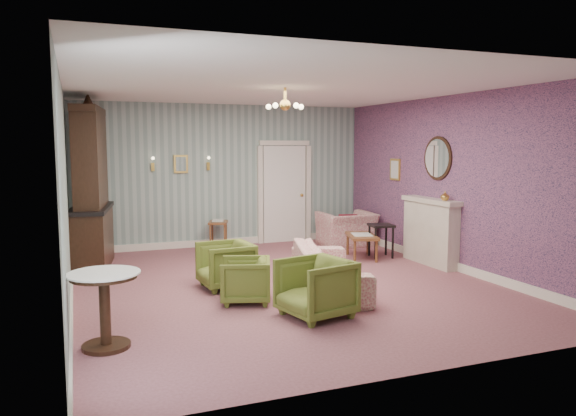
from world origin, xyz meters
name	(u,v)px	position (x,y,z in m)	size (l,w,h in m)	color
floor	(285,284)	(0.00, 0.00, 0.00)	(7.00, 7.00, 0.00)	#92555D
ceiling	(285,88)	(0.00, 0.00, 2.90)	(7.00, 7.00, 0.00)	white
wall_back	(225,176)	(0.00, 3.50, 1.45)	(6.00, 6.00, 0.00)	gray
wall_front	(426,216)	(0.00, -3.50, 1.45)	(6.00, 6.00, 0.00)	gray
wall_left	(66,194)	(-3.00, 0.00, 1.45)	(7.00, 7.00, 0.00)	gray
wall_right	(453,183)	(3.00, 0.00, 1.45)	(7.00, 7.00, 0.00)	gray
wall_right_floral	(453,183)	(2.98, 0.00, 1.45)	(7.00, 7.00, 0.00)	#BA5D84
door	(284,192)	(1.30, 3.46, 1.08)	(1.12, 0.12, 2.16)	white
olive_chair_a	(316,285)	(-0.22, -1.61, 0.39)	(0.77, 0.72, 0.79)	#5D6A25
olive_chair_b	(245,278)	(-0.83, -0.70, 0.33)	(0.63, 0.59, 0.65)	#5D6A25
olive_chair_c	(226,263)	(-0.88, 0.12, 0.37)	(0.72, 0.68, 0.74)	#5D6A25
sofa_chintz	(329,261)	(0.47, -0.52, 0.42)	(2.16, 0.63, 0.84)	#A54254
wingback_chair	(347,223)	(2.33, 2.54, 0.46)	(1.06, 0.69, 0.93)	#A54254
dresser	(90,184)	(-2.65, 2.24, 1.43)	(0.60, 1.72, 2.87)	black
fireplace	(430,231)	(2.86, 0.40, 0.58)	(0.30, 1.40, 1.16)	beige
mantel_vase	(445,196)	(2.84, 0.00, 1.23)	(0.15, 0.15, 0.15)	gold
oval_mirror	(437,158)	(2.96, 0.40, 1.85)	(0.04, 0.76, 0.84)	white
framed_print	(395,169)	(2.97, 1.75, 1.60)	(0.04, 0.34, 0.42)	gold
coffee_table	(362,246)	(1.98, 1.26, 0.22)	(0.48, 0.87, 0.45)	brown
side_table_black	(381,241)	(2.36, 1.21, 0.31)	(0.42, 0.42, 0.62)	black
pedestal_table	(105,310)	(-2.65, -1.78, 0.40)	(0.73, 0.73, 0.80)	black
nesting_table	(218,234)	(-0.24, 3.15, 0.30)	(0.36, 0.46, 0.61)	brown
gilt_mirror_back	(181,164)	(-0.90, 3.46, 1.70)	(0.28, 0.06, 0.36)	gold
sconce_left	(153,164)	(-1.45, 3.44, 1.70)	(0.16, 0.12, 0.30)	gold
sconce_right	(208,164)	(-0.35, 3.44, 1.70)	(0.16, 0.12, 0.30)	gold
chandelier	(285,106)	(0.00, 0.00, 2.63)	(0.56, 0.56, 0.36)	gold
burgundy_cushion	(348,224)	(2.28, 2.39, 0.48)	(0.38, 0.10, 0.38)	maroon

